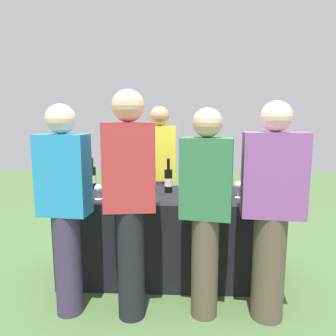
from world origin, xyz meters
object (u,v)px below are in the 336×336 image
wine_bottle_0 (92,177)px  wine_bottle_5 (168,180)px  guest_1 (130,197)px  server_pouring (160,172)px  wine_glass_2 (238,186)px  wine_bottle_2 (123,178)px  wine_glass_1 (130,186)px  wine_bottle_1 (108,178)px  guest_0 (65,203)px  guest_3 (272,207)px  guest_2 (206,207)px  wine_bottle_3 (131,179)px  wine_bottle_6 (244,180)px  wine_bottle_4 (152,180)px  wine_glass_0 (98,189)px

wine_bottle_0 → wine_bottle_5: (0.77, -0.12, 0.00)m
wine_bottle_0 → guest_1: (0.53, -0.88, 0.03)m
wine_bottle_0 → server_pouring: bearing=31.6°
wine_bottle_5 → wine_glass_2: bearing=-15.3°
wine_bottle_2 → wine_glass_1: bearing=-66.8°
wine_bottle_1 → guest_0: (-0.13, -0.78, -0.04)m
wine_bottle_0 → guest_1: guest_1 is taller
wine_bottle_0 → guest_3: (1.55, -0.85, -0.04)m
wine_bottle_1 → guest_2: 1.19m
wine_bottle_3 → wine_bottle_5: (0.37, -0.03, -0.01)m
wine_bottle_6 → guest_3: guest_3 is taller
wine_glass_2 → guest_0: 1.47m
wine_bottle_4 → guest_1: size_ratio=0.19×
wine_bottle_4 → guest_2: (0.46, -0.73, -0.05)m
wine_bottle_2 → wine_glass_2: (1.10, -0.29, -0.01)m
wine_bottle_2 → wine_bottle_5: size_ratio=0.97×
wine_bottle_1 → server_pouring: 0.67m
server_pouring → guest_3: size_ratio=1.01×
wine_bottle_2 → wine_bottle_6: wine_bottle_6 is taller
wine_glass_0 → server_pouring: (0.48, 0.81, 0.02)m
wine_bottle_6 → guest_0: (-1.45, -0.77, -0.03)m
wine_bottle_6 → guest_2: guest_2 is taller
wine_glass_1 → wine_glass_2: wine_glass_2 is taller
guest_2 → wine_bottle_3: bearing=142.3°
wine_bottle_1 → wine_bottle_5: 0.60m
wine_glass_1 → wine_glass_0: bearing=-154.8°
guest_2 → guest_3: (0.47, -0.01, 0.01)m
wine_bottle_0 → wine_bottle_4: bearing=-10.3°
guest_3 → guest_0: bearing=-173.3°
wine_bottle_1 → wine_glass_2: bearing=-10.1°
wine_bottle_5 → guest_3: 1.06m
wine_bottle_0 → guest_0: (0.04, -0.85, -0.03)m
wine_bottle_4 → wine_bottle_5: 0.16m
wine_bottle_1 → guest_1: (0.36, -0.81, 0.02)m
wine_bottle_3 → wine_bottle_0: bearing=167.8°
wine_bottle_0 → wine_glass_2: bearing=-11.7°
wine_glass_2 → guest_0: guest_0 is taller
wine_bottle_0 → wine_bottle_2: wine_bottle_2 is taller
wine_bottle_1 → wine_glass_0: wine_bottle_1 is taller
guest_1 → guest_3: guest_1 is taller
wine_bottle_5 → wine_bottle_2: bearing=165.7°
wine_bottle_6 → wine_bottle_2: bearing=176.1°
wine_glass_1 → wine_bottle_1: bearing=140.1°
wine_bottle_0 → wine_bottle_6: bearing=-3.1°
wine_bottle_5 → wine_bottle_6: (0.72, 0.04, -0.00)m
guest_2 → guest_3: bearing=9.6°
wine_bottle_5 → guest_3: (0.77, -0.73, -0.04)m
wine_bottle_1 → guest_0: bearing=-99.3°
guest_2 → wine_glass_0: bearing=165.1°
wine_glass_2 → wine_bottle_6: bearing=66.7°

